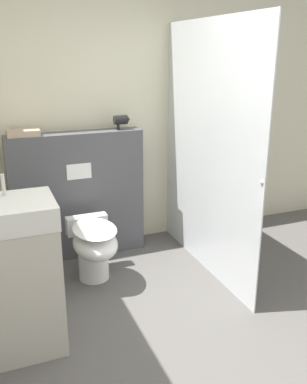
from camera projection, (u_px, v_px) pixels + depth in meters
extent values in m
plane|color=#565451|center=(219.00, 373.00, 2.61)|extent=(12.00, 12.00, 0.00)
cube|color=beige|center=(114.00, 119.00, 4.10)|extent=(8.00, 0.06, 2.50)
cube|color=#4C4C51|center=(78.00, 196.00, 3.98)|extent=(1.22, 0.21, 1.18)
cube|color=white|center=(79.00, 171.00, 3.80)|extent=(0.22, 0.01, 0.14)
cube|color=silver|center=(207.00, 152.00, 3.60)|extent=(0.01, 1.65, 2.12)
sphere|color=#B2B2B7|center=(263.00, 182.00, 2.91)|extent=(0.04, 0.04, 0.04)
cylinder|color=white|center=(93.00, 260.00, 3.66)|extent=(0.26, 0.26, 0.34)
ellipsoid|color=white|center=(95.00, 243.00, 3.52)|extent=(0.36, 0.52, 0.24)
ellipsoid|color=white|center=(94.00, 229.00, 3.47)|extent=(0.35, 0.51, 0.02)
cube|color=white|center=(87.00, 224.00, 3.75)|extent=(0.36, 0.10, 0.16)
cube|color=beige|center=(16.00, 288.00, 2.72)|extent=(0.55, 0.44, 0.87)
cube|color=white|center=(7.00, 213.00, 2.56)|extent=(0.56, 0.45, 0.15)
cylinder|color=silver|center=(3.00, 185.00, 2.62)|extent=(0.02, 0.02, 0.14)
cylinder|color=black|center=(121.00, 120.00, 3.91)|extent=(0.12, 0.08, 0.08)
cone|color=black|center=(128.00, 119.00, 3.93)|extent=(0.03, 0.07, 0.07)
cylinder|color=black|center=(118.00, 125.00, 3.91)|extent=(0.03, 0.03, 0.08)
cube|color=tan|center=(23.00, 133.00, 3.64)|extent=(0.27, 0.19, 0.05)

